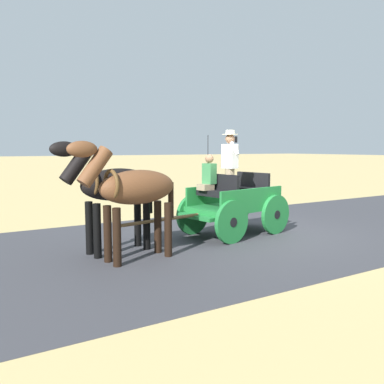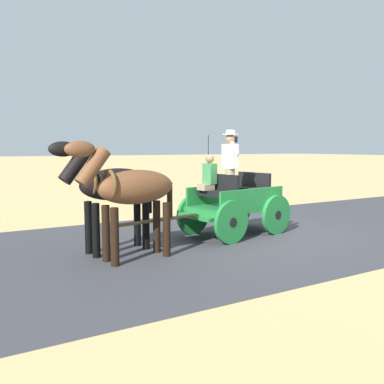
% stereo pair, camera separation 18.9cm
% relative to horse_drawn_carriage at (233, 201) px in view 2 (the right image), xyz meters
% --- Properties ---
extents(ground_plane, '(200.00, 200.00, 0.00)m').
position_rel_horse_drawn_carriage_xyz_m(ground_plane, '(-0.26, -0.62, -0.82)').
color(ground_plane, tan).
extents(road_surface, '(6.62, 160.00, 0.01)m').
position_rel_horse_drawn_carriage_xyz_m(road_surface, '(-0.26, -0.62, -0.81)').
color(road_surface, '#38383D').
rests_on(road_surface, ground).
extents(horse_drawn_carriage, '(1.81, 4.51, 2.50)m').
position_rel_horse_drawn_carriage_xyz_m(horse_drawn_carriage, '(0.00, 0.00, 0.00)').
color(horse_drawn_carriage, '#1E7233').
rests_on(horse_drawn_carriage, ground).
extents(horse_near_side, '(0.74, 2.14, 2.21)m').
position_rel_horse_drawn_carriage_xyz_m(horse_near_side, '(-0.87, 2.92, 0.51)').
color(horse_near_side, brown).
rests_on(horse_near_side, ground).
extents(horse_off_side, '(0.74, 2.14, 2.21)m').
position_rel_horse_drawn_carriage_xyz_m(horse_off_side, '(-0.15, 3.05, 0.51)').
color(horse_off_side, black).
rests_on(horse_off_side, ground).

